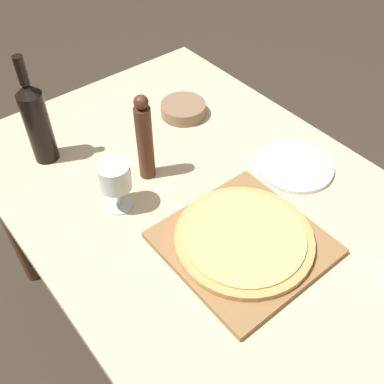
% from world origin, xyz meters
% --- Properties ---
extents(ground_plane, '(12.00, 12.00, 0.00)m').
position_xyz_m(ground_plane, '(0.00, 0.00, 0.00)').
color(ground_plane, '#382D23').
extents(dining_table, '(0.97, 1.43, 0.76)m').
position_xyz_m(dining_table, '(0.00, 0.00, 0.67)').
color(dining_table, '#CCB78E').
rests_on(dining_table, ground_plane).
extents(cutting_board, '(0.37, 0.37, 0.02)m').
position_xyz_m(cutting_board, '(-0.04, -0.19, 0.77)').
color(cutting_board, olive).
rests_on(cutting_board, dining_table).
extents(pizza, '(0.35, 0.35, 0.02)m').
position_xyz_m(pizza, '(-0.04, -0.19, 0.79)').
color(pizza, tan).
rests_on(pizza, cutting_board).
extents(wine_bottle, '(0.07, 0.07, 0.34)m').
position_xyz_m(wine_bottle, '(-0.27, 0.44, 0.90)').
color(wine_bottle, black).
rests_on(wine_bottle, dining_table).
extents(pepper_mill, '(0.05, 0.05, 0.27)m').
position_xyz_m(pepper_mill, '(-0.08, 0.18, 0.89)').
color(pepper_mill, '#4C2819').
rests_on(pepper_mill, dining_table).
extents(wine_glass, '(0.09, 0.09, 0.15)m').
position_xyz_m(wine_glass, '(-0.21, 0.13, 0.87)').
color(wine_glass, silver).
rests_on(wine_glass, dining_table).
extents(small_bowl, '(0.15, 0.15, 0.04)m').
position_xyz_m(small_bowl, '(0.19, 0.35, 0.78)').
color(small_bowl, '#84664C').
rests_on(small_bowl, dining_table).
extents(dinner_plate, '(0.23, 0.23, 0.01)m').
position_xyz_m(dinner_plate, '(0.28, -0.07, 0.77)').
color(dinner_plate, white).
rests_on(dinner_plate, dining_table).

